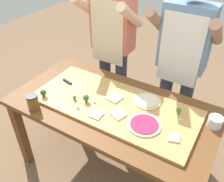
% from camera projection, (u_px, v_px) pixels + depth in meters
% --- Properties ---
extents(ground_plane, '(8.00, 8.00, 0.00)m').
position_uv_depth(ground_plane, '(112.00, 167.00, 2.36)').
color(ground_plane, brown).
extents(prep_table, '(1.61, 0.83, 0.77)m').
position_uv_depth(prep_table, '(112.00, 115.00, 1.96)').
color(prep_table, brown).
rests_on(prep_table, ground).
extents(cutting_board, '(1.29, 0.56, 0.02)m').
position_uv_depth(cutting_board, '(114.00, 105.00, 1.88)').
color(cutting_board, tan).
rests_on(cutting_board, prep_table).
extents(chefs_knife, '(0.31, 0.08, 0.02)m').
position_uv_depth(chefs_knife, '(72.00, 84.00, 2.08)').
color(chefs_knife, '#B7BABF').
rests_on(chefs_knife, cutting_board).
extents(pizza_whole_beet_magenta, '(0.24, 0.24, 0.02)m').
position_uv_depth(pizza_whole_beet_magenta, '(144.00, 125.00, 1.68)').
color(pizza_whole_beet_magenta, beige).
rests_on(pizza_whole_beet_magenta, cutting_board).
extents(pizza_whole_cheese_artichoke, '(0.21, 0.21, 0.02)m').
position_uv_depth(pizza_whole_cheese_artichoke, '(147.00, 101.00, 1.89)').
color(pizza_whole_cheese_artichoke, beige).
rests_on(pizza_whole_cheese_artichoke, cutting_board).
extents(pizza_slice_near_right, '(0.09, 0.09, 0.01)m').
position_uv_depth(pizza_slice_near_right, '(174.00, 138.00, 1.58)').
color(pizza_slice_near_right, silver).
rests_on(pizza_slice_near_right, cutting_board).
extents(pizza_slice_center, '(0.09, 0.09, 0.01)m').
position_uv_depth(pizza_slice_center, '(96.00, 115.00, 1.77)').
color(pizza_slice_center, silver).
rests_on(pizza_slice_center, cutting_board).
extents(pizza_slice_far_right, '(0.12, 0.12, 0.01)m').
position_uv_depth(pizza_slice_far_right, '(115.00, 98.00, 1.93)').
color(pizza_slice_far_right, silver).
rests_on(pizza_slice_far_right, cutting_board).
extents(pizza_slice_far_left, '(0.12, 0.12, 0.01)m').
position_uv_depth(pizza_slice_far_left, '(119.00, 114.00, 1.77)').
color(pizza_slice_far_left, silver).
rests_on(pizza_slice_far_left, cutting_board).
extents(broccoli_floret_back_left, '(0.04, 0.04, 0.05)m').
position_uv_depth(broccoli_floret_back_left, '(178.00, 110.00, 1.77)').
color(broccoli_floret_back_left, '#487A23').
rests_on(broccoli_floret_back_left, cutting_board).
extents(broccoli_floret_front_left, '(0.05, 0.05, 0.06)m').
position_uv_depth(broccoli_floret_front_left, '(43.00, 93.00, 1.93)').
color(broccoli_floret_front_left, '#2C5915').
rests_on(broccoli_floret_front_left, cutting_board).
extents(broccoli_floret_center_right, '(0.03, 0.03, 0.04)m').
position_uv_depth(broccoli_floret_center_right, '(75.00, 98.00, 1.90)').
color(broccoli_floret_center_right, '#3F7220').
rests_on(broccoli_floret_center_right, cutting_board).
extents(broccoli_floret_front_mid, '(0.05, 0.05, 0.06)m').
position_uv_depth(broccoli_floret_front_mid, '(86.00, 98.00, 1.87)').
color(broccoli_floret_front_mid, '#366618').
rests_on(broccoli_floret_front_mid, cutting_board).
extents(cheese_crumble_a, '(0.03, 0.03, 0.02)m').
position_uv_depth(cheese_crumble_a, '(78.00, 107.00, 1.83)').
color(cheese_crumble_a, white).
rests_on(cheese_crumble_a, cutting_board).
extents(cheese_crumble_b, '(0.02, 0.02, 0.01)m').
position_uv_depth(cheese_crumble_b, '(180.00, 120.00, 1.72)').
color(cheese_crumble_b, white).
rests_on(cheese_crumble_b, cutting_board).
extents(cheese_crumble_c, '(0.02, 0.02, 0.02)m').
position_uv_depth(cheese_crumble_c, '(95.00, 102.00, 1.88)').
color(cheese_crumble_c, silver).
rests_on(cheese_crumble_c, cutting_board).
extents(flour_cup, '(0.10, 0.10, 0.08)m').
position_uv_depth(flour_cup, '(215.00, 122.00, 1.69)').
color(flour_cup, white).
rests_on(flour_cup, prep_table).
extents(sauce_jar, '(0.09, 0.09, 0.13)m').
position_uv_depth(sauce_jar, '(33.00, 102.00, 1.83)').
color(sauce_jar, brown).
rests_on(sauce_jar, prep_table).
extents(cook_left, '(0.54, 0.39, 1.67)m').
position_uv_depth(cook_left, '(113.00, 39.00, 2.36)').
color(cook_left, '#333847').
rests_on(cook_left, ground).
extents(cook_right, '(0.54, 0.39, 1.67)m').
position_uv_depth(cook_right, '(182.00, 57.00, 2.07)').
color(cook_right, '#333847').
rests_on(cook_right, ground).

